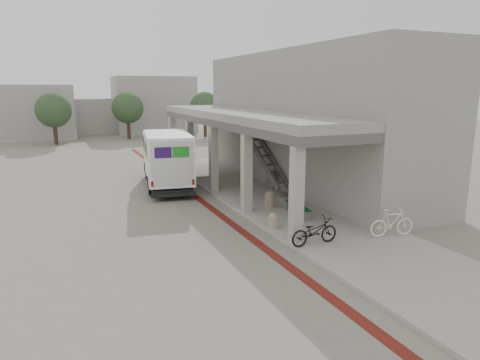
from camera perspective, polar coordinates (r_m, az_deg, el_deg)
name	(u,v)px	position (r m, az deg, el deg)	size (l,w,h in m)	color
ground	(203,223)	(16.83, -5.00, -5.69)	(120.00, 120.00, 0.00)	slate
bike_lane_stripe	(210,207)	(18.95, -4.05, -3.62)	(0.35, 40.00, 0.01)	#5D1A12
sidewalk	(292,210)	(18.40, 6.92, -3.99)	(4.40, 28.00, 0.12)	gray
transit_building	(297,122)	(23.07, 7.61, 7.69)	(7.60, 17.00, 7.00)	gray
distant_backdrop	(75,111)	(51.23, -21.18, 8.58)	(28.00, 10.00, 6.50)	#9A9791
tree_left	(53,110)	(43.28, -23.62, 8.52)	(3.20, 3.20, 4.80)	#38281C
tree_mid	(128,108)	(45.82, -14.76, 9.27)	(3.20, 3.20, 4.80)	#38281C
tree_right	(205,107)	(46.75, -4.70, 9.67)	(3.20, 3.20, 4.80)	#38281C
fedex_truck	(167,158)	(22.99, -9.77, 2.97)	(3.11, 7.08, 2.92)	black
bench	(298,208)	(17.37, 7.68, -3.70)	(0.68, 1.90, 0.44)	slate
bollard_near	(273,220)	(15.80, 4.49, -5.35)	(0.38, 0.38, 0.56)	gray
bollard_far	(270,199)	(18.58, 3.98, -2.50)	(0.45, 0.45, 0.68)	gray
utility_cabinet	(273,180)	(21.88, 4.38, 0.01)	(0.40, 0.53, 0.89)	gray
bicycle_black	(314,231)	(14.24, 9.88, -6.76)	(0.60, 1.73, 0.91)	black
bicycle_cream	(392,223)	(15.68, 19.62, -5.39)	(0.46, 1.63, 0.98)	silver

